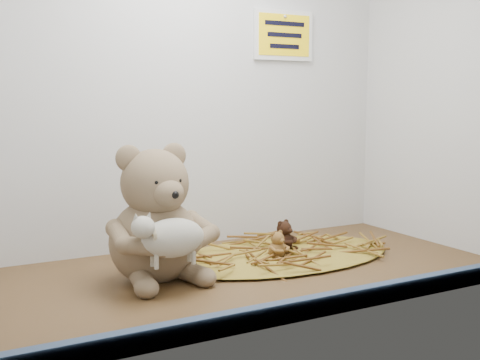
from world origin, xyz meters
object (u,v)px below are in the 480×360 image
mini_teddy_tan (277,243)px  main_teddy (154,213)px  toy_lamb (173,238)px  mini_teddy_brown (284,234)px

mini_teddy_tan → main_teddy: bearing=166.5°
mini_teddy_tan → toy_lamb: bearing=-174.7°
main_teddy → toy_lamb: (0.00, -10.27, -3.29)cm
main_teddy → mini_teddy_brown: bearing=4.0°
mini_teddy_brown → mini_teddy_tan: bearing=-157.5°
mini_teddy_brown → main_teddy: bearing=165.1°
main_teddy → toy_lamb: size_ratio=1.72×
toy_lamb → mini_teddy_brown: size_ratio=2.24×
main_teddy → mini_teddy_brown: 37.25cm
main_teddy → toy_lamb: main_teddy is taller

